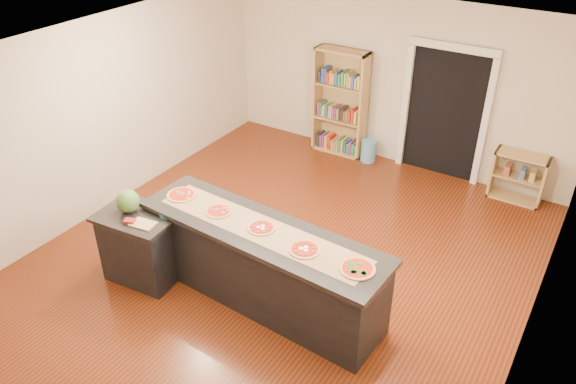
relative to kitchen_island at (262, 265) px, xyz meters
The scene contains 17 objects.
room 1.13m from the kitchen_island, 105.24° to the left, with size 6.00×7.00×2.80m.
doorway 4.25m from the kitchen_island, 80.15° to the left, with size 1.40×0.09×2.21m.
kitchen_island is the anchor object (origin of this frame).
side_counter 1.56m from the kitchen_island, 163.83° to the right, with size 0.94×0.69×0.93m.
bookshelf 4.11m from the kitchen_island, 104.85° to the left, with size 0.93×0.33×1.86m, color tan.
low_shelf 4.45m from the kitchen_island, 62.74° to the left, with size 0.78×0.33×0.78m, color tan.
waste_bin 3.94m from the kitchen_island, 96.27° to the left, with size 0.26×0.26×0.38m, color #5795C2.
kraft_paper 0.51m from the kitchen_island, 86.60° to the left, with size 2.68×0.48×0.00m, color olive.
watermelon 1.77m from the kitchen_island, 165.34° to the right, with size 0.28×0.28×0.28m, color #144214.
cutting_board 1.46m from the kitchen_island, 156.70° to the right, with size 0.29×0.19×0.02m, color tan.
package_red 1.62m from the kitchen_island, 157.12° to the right, with size 0.13×0.09×0.04m, color maroon.
package_teal 1.29m from the kitchen_island, 166.46° to the right, with size 0.15×0.15×0.05m, color #195966.
pizza_a 1.34m from the kitchen_island, behind, with size 0.36×0.36×0.02m.
pizza_b 0.81m from the kitchen_island, behind, with size 0.33×0.33×0.02m.
pizza_c 0.52m from the kitchen_island, 86.60° to the left, with size 0.33×0.33×0.02m.
pizza_d 0.81m from the kitchen_island, ahead, with size 0.35×0.35×0.02m.
pizza_e 1.34m from the kitchen_island, ahead, with size 0.36×0.36×0.02m.
Camera 1 is at (3.17, -4.87, 4.65)m, focal length 35.00 mm.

